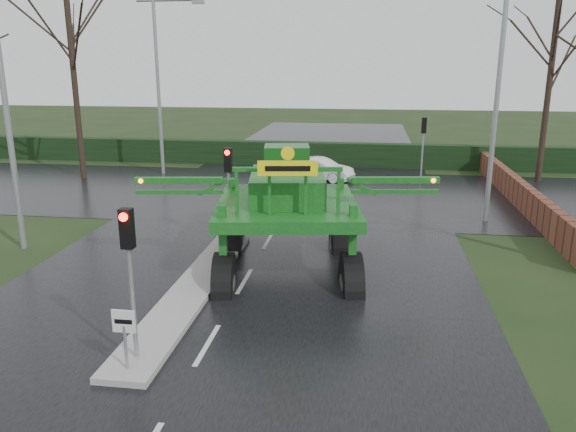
# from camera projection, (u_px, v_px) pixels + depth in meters

# --- Properties ---
(ground) EXTENTS (140.00, 140.00, 0.00)m
(ground) POSITION_uv_depth(u_px,v_px,m) (207.00, 345.00, 13.15)
(ground) COLOR black
(ground) RESTS_ON ground
(road_main) EXTENTS (14.00, 80.00, 0.02)m
(road_main) POSITION_uv_depth(u_px,v_px,m) (277.00, 226.00, 22.69)
(road_main) COLOR black
(road_main) RESTS_ON ground
(road_cross) EXTENTS (80.00, 12.00, 0.02)m
(road_cross) POSITION_uv_depth(u_px,v_px,m) (296.00, 193.00, 28.42)
(road_cross) COLOR black
(road_cross) RESTS_ON ground
(median_island) EXTENTS (1.20, 10.00, 0.16)m
(median_island) POSITION_uv_depth(u_px,v_px,m) (193.00, 289.00, 16.17)
(median_island) COLOR gray
(median_island) RESTS_ON ground
(hedge_row) EXTENTS (44.00, 0.90, 1.50)m
(hedge_row) POSITION_uv_depth(u_px,v_px,m) (312.00, 154.00, 35.85)
(hedge_row) COLOR black
(hedge_row) RESTS_ON ground
(brick_wall) EXTENTS (0.40, 20.00, 1.20)m
(brick_wall) POSITION_uv_depth(u_px,v_px,m) (514.00, 188.00, 26.80)
(brick_wall) COLOR #592D1E
(brick_wall) RESTS_ON ground
(keep_left_sign) EXTENTS (0.50, 0.07, 1.35)m
(keep_left_sign) POSITION_uv_depth(u_px,v_px,m) (124.00, 330.00, 11.62)
(keep_left_sign) COLOR gray
(keep_left_sign) RESTS_ON ground
(traffic_signal_near) EXTENTS (0.26, 0.33, 3.52)m
(traffic_signal_near) POSITION_uv_depth(u_px,v_px,m) (129.00, 252.00, 11.68)
(traffic_signal_near) COLOR gray
(traffic_signal_near) RESTS_ON ground
(traffic_signal_mid) EXTENTS (0.26, 0.33, 3.52)m
(traffic_signal_mid) POSITION_uv_depth(u_px,v_px,m) (228.00, 174.00, 19.79)
(traffic_signal_mid) COLOR gray
(traffic_signal_mid) RESTS_ON ground
(traffic_signal_far) EXTENTS (0.26, 0.33, 3.52)m
(traffic_signal_far) POSITION_uv_depth(u_px,v_px,m) (423.00, 135.00, 30.66)
(traffic_signal_far) COLOR gray
(traffic_signal_far) RESTS_ON ground
(street_light_left_near) EXTENTS (3.85, 0.30, 10.00)m
(street_light_left_near) POSITION_uv_depth(u_px,v_px,m) (10.00, 76.00, 18.42)
(street_light_left_near) COLOR gray
(street_light_left_near) RESTS_ON ground
(street_light_right) EXTENTS (3.85, 0.30, 10.00)m
(street_light_right) POSITION_uv_depth(u_px,v_px,m) (491.00, 73.00, 21.88)
(street_light_right) COLOR gray
(street_light_right) RESTS_ON ground
(street_light_left_far) EXTENTS (3.85, 0.30, 10.00)m
(street_light_left_far) POSITION_uv_depth(u_px,v_px,m) (162.00, 70.00, 31.79)
(street_light_left_far) COLOR gray
(street_light_left_far) RESTS_ON ground
(tree_left_far) EXTENTS (7.70, 7.70, 13.26)m
(tree_left_far) POSITION_uv_depth(u_px,v_px,m) (71.00, 48.00, 30.17)
(tree_left_far) COLOR black
(tree_left_far) RESTS_ON ground
(tree_right_far) EXTENTS (7.00, 7.00, 12.05)m
(tree_right_far) POSITION_uv_depth(u_px,v_px,m) (552.00, 61.00, 29.67)
(tree_right_far) COLOR black
(tree_right_far) RESTS_ON ground
(crop_sprayer) EXTENTS (9.29, 6.42, 5.24)m
(crop_sprayer) POSITION_uv_depth(u_px,v_px,m) (223.00, 204.00, 16.15)
(crop_sprayer) COLOR black
(crop_sprayer) RESTS_ON ground
(white_sedan) EXTENTS (3.96, 2.56, 1.23)m
(white_sedan) POSITION_uv_depth(u_px,v_px,m) (320.00, 180.00, 31.58)
(white_sedan) COLOR white
(white_sedan) RESTS_ON ground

